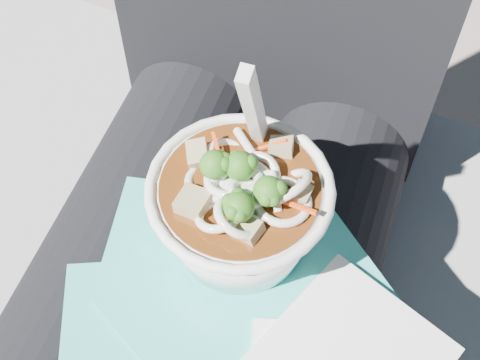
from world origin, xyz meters
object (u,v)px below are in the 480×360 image
(stone_ledge, at_px, (243,293))
(lap, at_px, (195,302))
(person_body, at_px, (226,211))
(plastic_bag, at_px, (225,313))
(udon_bowl, at_px, (240,207))

(stone_ledge, height_order, lap, lap)
(person_body, xyz_separation_m, plastic_bag, (0.04, -0.13, 0.05))
(person_body, xyz_separation_m, udon_bowl, (0.03, -0.06, 0.11))
(stone_ledge, height_order, plastic_bag, plastic_bag)
(udon_bowl, bearing_deg, stone_ledge, 106.62)
(lap, bearing_deg, udon_bowl, 45.19)
(plastic_bag, xyz_separation_m, udon_bowl, (-0.01, 0.07, 0.06))
(stone_ledge, relative_size, lap, 2.08)
(stone_ledge, height_order, udon_bowl, udon_bowl)
(person_body, height_order, udon_bowl, person_body)
(person_body, distance_m, udon_bowl, 0.13)
(person_body, relative_size, udon_bowl, 4.85)
(lap, xyz_separation_m, udon_bowl, (0.03, 0.03, 0.14))
(lap, xyz_separation_m, person_body, (-0.00, 0.09, 0.03))
(person_body, bearing_deg, stone_ledge, 90.00)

